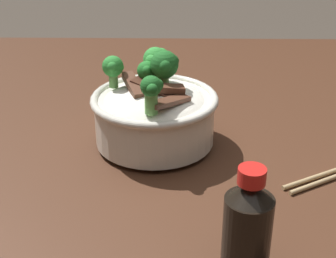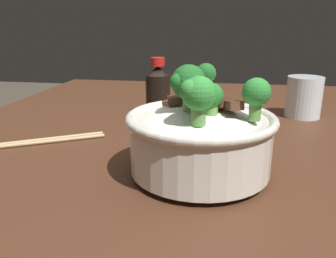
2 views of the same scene
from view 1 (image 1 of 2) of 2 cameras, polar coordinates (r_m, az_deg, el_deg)
dining_table at (r=0.83m, az=0.91°, el=-10.94°), size 1.35×0.98×0.82m
rice_bowl at (r=0.81m, az=-1.40°, el=2.18°), size 0.20×0.20×0.16m
soy_sauce_bottle at (r=0.57m, az=9.14°, el=-10.72°), size 0.05×0.05×0.13m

